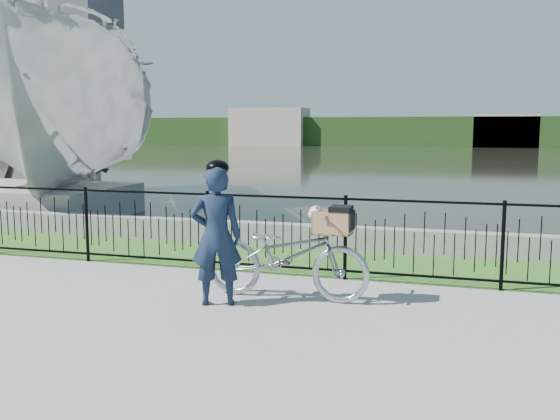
% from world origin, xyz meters
% --- Properties ---
extents(ground, '(120.00, 120.00, 0.00)m').
position_xyz_m(ground, '(0.00, 0.00, 0.00)').
color(ground, gray).
rests_on(ground, ground).
extents(grass_strip, '(60.00, 2.00, 0.01)m').
position_xyz_m(grass_strip, '(0.00, 2.60, 0.00)').
color(grass_strip, '#33651F').
rests_on(grass_strip, ground).
extents(water, '(120.00, 120.00, 0.00)m').
position_xyz_m(water, '(0.00, 33.00, 0.00)').
color(water, black).
rests_on(water, ground).
extents(quay_wall, '(60.00, 0.30, 0.40)m').
position_xyz_m(quay_wall, '(0.00, 3.60, 0.20)').
color(quay_wall, gray).
rests_on(quay_wall, ground).
extents(fence, '(14.00, 0.06, 1.15)m').
position_xyz_m(fence, '(0.00, 1.60, 0.58)').
color(fence, black).
rests_on(fence, ground).
extents(far_treeline, '(120.00, 6.00, 3.00)m').
position_xyz_m(far_treeline, '(0.00, 60.00, 1.50)').
color(far_treeline, '#213E17').
rests_on(far_treeline, ground).
extents(far_building_left, '(8.00, 4.00, 4.00)m').
position_xyz_m(far_building_left, '(-18.00, 58.00, 2.00)').
color(far_building_left, '#AC9C8A').
rests_on(far_building_left, ground).
extents(far_building_right, '(6.00, 3.00, 3.20)m').
position_xyz_m(far_building_right, '(6.00, 58.50, 1.60)').
color(far_building_right, '#AC9C8A').
rests_on(far_building_right, ground).
extents(bicycle_rig, '(2.02, 0.70, 1.17)m').
position_xyz_m(bicycle_rig, '(0.51, 0.48, 0.54)').
color(bicycle_rig, '#A0A4AC').
rests_on(bicycle_rig, ground).
extents(cyclist, '(0.69, 0.57, 1.68)m').
position_xyz_m(cyclist, '(-0.21, 0.00, 0.83)').
color(cyclist, '#131F34').
rests_on(cyclist, ground).
extents(boat_near, '(8.52, 11.95, 6.13)m').
position_xyz_m(boat_near, '(-7.13, 7.26, 2.25)').
color(boat_near, '#B2B2B2').
rests_on(boat_near, water).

